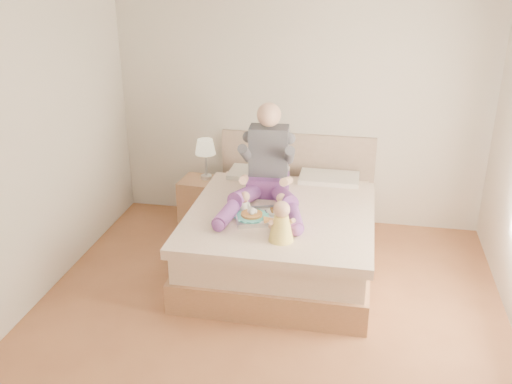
% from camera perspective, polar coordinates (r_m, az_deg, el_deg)
% --- Properties ---
extents(room, '(4.02, 4.22, 2.71)m').
position_cam_1_polar(room, '(4.14, 2.03, 4.24)').
color(room, brown).
rests_on(room, ground).
extents(bed, '(1.70, 2.18, 1.00)m').
position_cam_1_polar(bed, '(5.59, 2.78, -3.85)').
color(bed, '#926644').
rests_on(bed, ground).
extents(nightstand, '(0.47, 0.43, 0.54)m').
position_cam_1_polar(nightstand, '(6.34, -5.40, -1.04)').
color(nightstand, '#926644').
rests_on(nightstand, ground).
extents(lamp, '(0.22, 0.22, 0.45)m').
position_cam_1_polar(lamp, '(6.15, -5.09, 4.29)').
color(lamp, silver).
rests_on(lamp, nightstand).
extents(adult, '(0.80, 1.15, 0.94)m').
position_cam_1_polar(adult, '(5.44, 1.07, 1.96)').
color(adult, '#67327E').
rests_on(adult, bed).
extents(tray, '(0.60, 0.53, 0.14)m').
position_cam_1_polar(tray, '(5.15, 0.69, -2.24)').
color(tray, silver).
rests_on(tray, bed).
extents(baby, '(0.26, 0.32, 0.35)m').
position_cam_1_polar(baby, '(4.72, 2.51, -3.24)').
color(baby, '#FEDF50').
rests_on(baby, bed).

